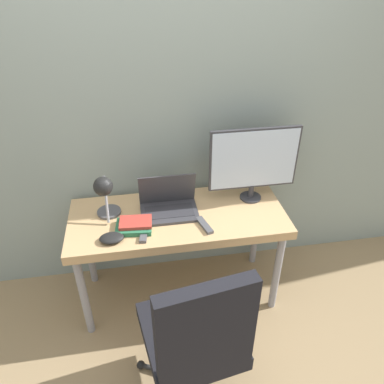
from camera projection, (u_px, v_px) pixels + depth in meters
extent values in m
plane|color=#937A56|center=(186.00, 324.00, 2.52)|extent=(12.00, 12.00, 0.00)
cube|color=gray|center=(168.00, 105.00, 2.34)|extent=(8.00, 0.05, 2.60)
cube|color=tan|center=(178.00, 218.00, 2.38)|extent=(1.37, 0.58, 0.06)
cylinder|color=gray|center=(84.00, 296.00, 2.30)|extent=(0.05, 0.05, 0.65)
cylinder|color=gray|center=(277.00, 272.00, 2.48)|extent=(0.05, 0.05, 0.65)
cylinder|color=gray|center=(89.00, 247.00, 2.68)|extent=(0.05, 0.05, 0.65)
cylinder|color=gray|center=(256.00, 229.00, 2.85)|extent=(0.05, 0.05, 0.65)
cube|color=#38383D|center=(169.00, 212.00, 2.37)|extent=(0.36, 0.24, 0.02)
cube|color=#2D2D33|center=(169.00, 211.00, 2.37)|extent=(0.31, 0.14, 0.00)
cube|color=#38383D|center=(167.00, 189.00, 2.38)|extent=(0.36, 0.07, 0.23)
cube|color=silver|center=(167.00, 189.00, 2.37)|extent=(0.32, 0.06, 0.20)
cylinder|color=#333338|center=(250.00, 197.00, 2.52)|extent=(0.14, 0.14, 0.01)
cylinder|color=#333338|center=(251.00, 191.00, 2.49)|extent=(0.04, 0.04, 0.09)
cube|color=#333338|center=(254.00, 159.00, 2.37)|extent=(0.58, 0.02, 0.41)
cube|color=silver|center=(255.00, 160.00, 2.36)|extent=(0.55, 0.00, 0.39)
cylinder|color=#4C4C51|center=(109.00, 212.00, 2.38)|extent=(0.15, 0.15, 0.02)
cylinder|color=#99999E|center=(106.00, 199.00, 2.25)|extent=(0.02, 0.14, 0.27)
sphere|color=black|center=(103.00, 186.00, 2.13)|extent=(0.11, 0.11, 0.11)
sphere|color=black|center=(240.00, 364.00, 2.25)|extent=(0.05, 0.05, 0.05)
cylinder|color=black|center=(216.00, 372.00, 2.21)|extent=(0.31, 0.08, 0.03)
sphere|color=black|center=(190.00, 333.00, 2.43)|extent=(0.05, 0.05, 0.05)
cylinder|color=black|center=(190.00, 355.00, 2.30)|extent=(0.08, 0.31, 0.03)
sphere|color=black|center=(141.00, 365.00, 2.25)|extent=(0.05, 0.05, 0.05)
cylinder|color=black|center=(165.00, 372.00, 2.21)|extent=(0.29, 0.17, 0.03)
cylinder|color=#2D2D33|center=(190.00, 360.00, 2.06)|extent=(0.04, 0.04, 0.35)
cube|color=black|center=(190.00, 335.00, 1.94)|extent=(0.54, 0.57, 0.09)
cube|color=black|center=(206.00, 331.00, 1.60)|extent=(0.45, 0.14, 0.53)
cube|color=#286B47|center=(134.00, 227.00, 2.24)|extent=(0.23, 0.18, 0.03)
cube|color=#B2382D|center=(136.00, 222.00, 2.24)|extent=(0.20, 0.14, 0.02)
cube|color=#4C4C51|center=(144.00, 232.00, 2.20)|extent=(0.07, 0.18, 0.02)
cube|color=#4C4C51|center=(205.00, 225.00, 2.26)|extent=(0.08, 0.17, 0.02)
ellipsoid|color=black|center=(112.00, 238.00, 2.15)|extent=(0.14, 0.10, 0.04)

